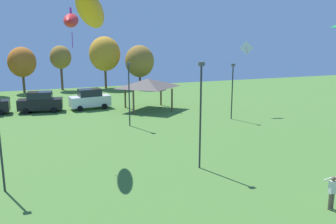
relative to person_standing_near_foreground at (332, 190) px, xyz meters
The scene contains 14 objects.
person_standing_near_foreground is the anchor object (origin of this frame).
kite_flying_0 23.67m from the person_standing_near_foreground, 68.48° to the left, with size 1.53×0.42×1.53m.
kite_flying_1 14.04m from the person_standing_near_foreground, behind, with size 1.80×3.79×1.50m.
kite_flying_4 18.49m from the person_standing_near_foreground, 130.97° to the left, with size 1.67×4.21×2.60m.
parked_car_second_from_left 31.95m from the person_standing_near_foreground, 114.06° to the left, with size 4.93×2.44×2.30m.
parked_car_third_from_left 29.96m from the person_standing_near_foreground, 104.61° to the left, with size 4.77×2.40×2.35m.
park_pavilion 26.38m from the person_standing_near_foreground, 92.86° to the left, with size 5.79×4.89×3.60m.
light_post_0 8.71m from the person_standing_near_foreground, 116.60° to the left, with size 0.36×0.20×6.86m.
light_post_1 20.40m from the person_standing_near_foreground, 104.92° to the left, with size 0.36×0.20×5.98m.
light_post_3 19.58m from the person_standing_near_foreground, 74.21° to the left, with size 0.36×0.20×5.67m.
treeline_tree_3 47.15m from the person_standing_near_foreground, 108.69° to the left, with size 4.03×4.03×6.77m.
treeline_tree_4 46.37m from the person_standing_near_foreground, 101.88° to the left, with size 3.24×3.24×6.89m.
treeline_tree_5 45.24m from the person_standing_near_foreground, 93.45° to the left, with size 4.97×4.97×8.24m.
treeline_tree_6 43.81m from the person_standing_near_foreground, 86.49° to the left, with size 4.69×4.69×6.87m.
Camera 1 is at (-5.77, 0.84, 8.48)m, focal length 38.00 mm.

